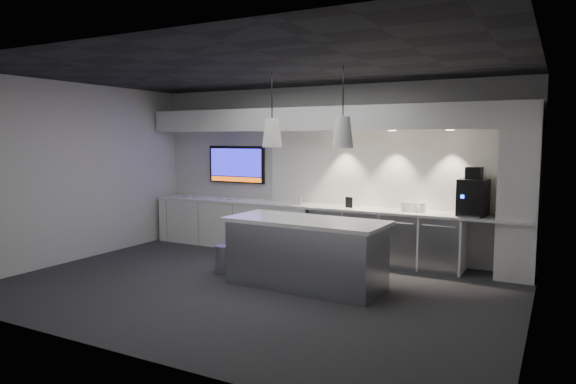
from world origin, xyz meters
The scene contains 28 objects.
floor centered at (0.00, 0.00, 0.00)m, with size 7.00×7.00×0.00m, color #29292C.
ceiling centered at (0.00, 0.00, 3.00)m, with size 7.00×7.00×0.00m, color black.
wall_back centered at (0.00, 2.50, 1.50)m, with size 7.00×7.00×0.00m, color silver.
wall_front centered at (0.00, -2.50, 1.50)m, with size 7.00×7.00×0.00m, color silver.
wall_left centered at (-3.50, 0.00, 1.50)m, with size 7.00×7.00×0.00m, color silver.
wall_right centered at (3.50, 0.00, 1.50)m, with size 7.00×7.00×0.00m, color silver.
back_counter centered at (0.00, 2.17, 0.88)m, with size 6.80×0.65×0.04m, color white.
left_base_cabinets centered at (-1.75, 2.17, 0.43)m, with size 3.30×0.63×0.86m, color white.
fridge_unit_a centered at (0.25, 2.17, 0.42)m, with size 0.60×0.61×0.85m, color #95999E.
fridge_unit_b centered at (0.88, 2.17, 0.42)m, with size 0.60×0.61×0.85m, color #95999E.
fridge_unit_c centered at (1.51, 2.17, 0.42)m, with size 0.60×0.61×0.85m, color #95999E.
fridge_unit_d centered at (2.14, 2.17, 0.42)m, with size 0.60×0.61×0.85m, color #95999E.
backsplash centered at (1.20, 2.48, 1.55)m, with size 4.60×0.03×1.30m, color white.
soffit centered at (0.00, 2.20, 2.40)m, with size 6.90×0.60×0.40m, color white.
column centered at (3.20, 2.20, 1.30)m, with size 0.55×0.55×2.60m, color white.
wall_tv centered at (-1.90, 2.45, 1.56)m, with size 1.25×0.07×0.72m.
island centered at (0.64, 0.38, 0.48)m, with size 2.29×1.06×0.95m.
bin centered at (-0.78, 0.45, 0.21)m, with size 0.31×0.31×0.43m, color #95999E.
coffee_machine centered at (2.57, 2.20, 1.20)m, with size 0.44×0.60×0.74m.
sign_black centered at (0.58, 2.14, 0.99)m, with size 0.14×0.02×0.18m, color black.
sign_white centered at (-0.38, 2.09, 0.97)m, with size 0.18×0.02×0.14m, color white.
cup_cluster centered at (1.67, 2.18, 0.98)m, with size 0.38×0.18×0.15m, color white, non-canonical shape.
tray_a centered at (-2.89, 2.14, 0.91)m, with size 0.16×0.16×0.03m, color #B1B1B1.
tray_b centered at (-2.56, 2.10, 0.91)m, with size 0.16×0.16×0.03m, color #B1B1B1.
tray_c centered at (-2.05, 2.16, 0.91)m, with size 0.16×0.16×0.03m, color #B1B1B1.
tray_d centered at (-1.77, 2.10, 0.91)m, with size 0.16×0.16×0.03m, color #B1B1B1.
pendant_left centered at (0.10, 0.38, 2.15)m, with size 0.29×0.29×1.11m.
pendant_right centered at (1.17, 0.38, 2.15)m, with size 0.29×0.29×1.11m.
Camera 1 is at (3.74, -5.94, 2.07)m, focal length 32.00 mm.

